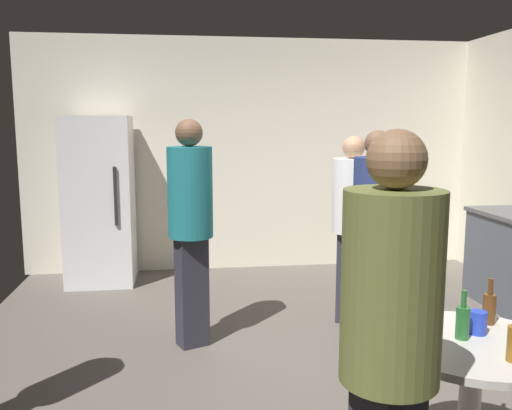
# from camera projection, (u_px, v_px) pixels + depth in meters

# --- Properties ---
(ground_plane) EXTENTS (5.20, 5.20, 0.10)m
(ground_plane) POSITION_uv_depth(u_px,v_px,m) (299.00, 364.00, 4.00)
(ground_plane) COLOR #5B544C
(wall_back) EXTENTS (5.32, 0.06, 2.70)m
(wall_back) POSITION_uv_depth(u_px,v_px,m) (254.00, 155.00, 6.37)
(wall_back) COLOR silver
(wall_back) RESTS_ON ground_plane
(refrigerator) EXTENTS (0.70, 0.68, 1.80)m
(refrigerator) POSITION_uv_depth(u_px,v_px,m) (100.00, 201.00, 5.79)
(refrigerator) COLOR white
(refrigerator) RESTS_ON ground_plane
(foreground_table) EXTENTS (0.80, 0.80, 0.73)m
(foreground_table) POSITION_uv_depth(u_px,v_px,m) (472.00, 363.00, 2.46)
(foreground_table) COLOR beige
(foreground_table) RESTS_ON ground_plane
(beer_bottle_brown) EXTENTS (0.06, 0.06, 0.23)m
(beer_bottle_brown) POSITION_uv_depth(u_px,v_px,m) (489.00, 307.00, 2.65)
(beer_bottle_brown) COLOR #593314
(beer_bottle_brown) RESTS_ON foreground_table
(beer_bottle_green) EXTENTS (0.06, 0.06, 0.23)m
(beer_bottle_green) POSITION_uv_depth(u_px,v_px,m) (463.00, 321.00, 2.46)
(beer_bottle_green) COLOR #26662D
(beer_bottle_green) RESTS_ON foreground_table
(plastic_cup_blue) EXTENTS (0.08, 0.08, 0.11)m
(plastic_cup_blue) POSITION_uv_depth(u_px,v_px,m) (478.00, 323.00, 2.52)
(plastic_cup_blue) COLOR blue
(plastic_cup_blue) RESTS_ON foreground_table
(person_in_olive_shirt) EXTENTS (0.43, 0.43, 1.70)m
(person_in_olive_shirt) POSITION_uv_depth(u_px,v_px,m) (390.00, 336.00, 1.84)
(person_in_olive_shirt) COLOR #2D2D38
(person_in_olive_shirt) RESTS_ON ground_plane
(person_in_white_shirt) EXTENTS (0.46, 0.46, 1.62)m
(person_in_white_shirt) POSITION_uv_depth(u_px,v_px,m) (352.00, 215.00, 4.59)
(person_in_white_shirt) COLOR #2D2D38
(person_in_white_shirt) RESTS_ON ground_plane
(person_in_navy_shirt) EXTENTS (0.45, 0.45, 1.67)m
(person_in_navy_shirt) POSITION_uv_depth(u_px,v_px,m) (375.00, 224.00, 3.99)
(person_in_navy_shirt) COLOR #2D2D38
(person_in_navy_shirt) RESTS_ON ground_plane
(person_in_teal_shirt) EXTENTS (0.44, 0.44, 1.75)m
(person_in_teal_shirt) POSITION_uv_depth(u_px,v_px,m) (191.00, 215.00, 4.07)
(person_in_teal_shirt) COLOR #2D2D38
(person_in_teal_shirt) RESTS_ON ground_plane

